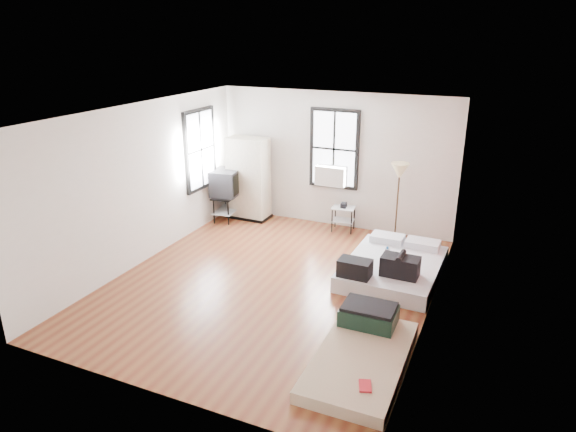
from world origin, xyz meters
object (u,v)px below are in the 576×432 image
at_px(mattress_main, 393,267).
at_px(tv_stand, 226,184).
at_px(mattress_bare, 363,348).
at_px(wardrobe, 249,179).
at_px(side_table, 343,212).
at_px(floor_lamp, 399,175).

bearing_deg(mattress_main, tv_stand, 163.11).
height_order(mattress_bare, wardrobe, wardrobe).
height_order(side_table, floor_lamp, floor_lamp).
height_order(mattress_main, floor_lamp, floor_lamp).
bearing_deg(mattress_bare, mattress_main, 93.80).
bearing_deg(side_table, wardrobe, -178.14).
bearing_deg(tv_stand, floor_lamp, -3.02).
bearing_deg(floor_lamp, mattress_main, -78.75).
bearing_deg(tv_stand, mattress_main, -25.95).
bearing_deg(tv_stand, wardrobe, 30.88).
xyz_separation_m(side_table, tv_stand, (-2.54, -0.38, 0.40)).
bearing_deg(mattress_main, wardrobe, 157.09).
relative_size(mattress_bare, wardrobe, 1.13).
bearing_deg(side_table, floor_lamp, -3.64).
xyz_separation_m(mattress_bare, floor_lamp, (-0.50, 4.02, 1.20)).
bearing_deg(floor_lamp, mattress_bare, -82.93).
distance_m(mattress_main, floor_lamp, 2.00).
bearing_deg(tv_stand, mattress_bare, -49.74).
xyz_separation_m(mattress_main, tv_stand, (-3.96, 1.29, 0.62)).
xyz_separation_m(floor_lamp, tv_stand, (-3.64, -0.31, -0.53)).
xyz_separation_m(mattress_main, mattress_bare, (0.18, -2.42, -0.05)).
bearing_deg(tv_stand, side_table, 0.60).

